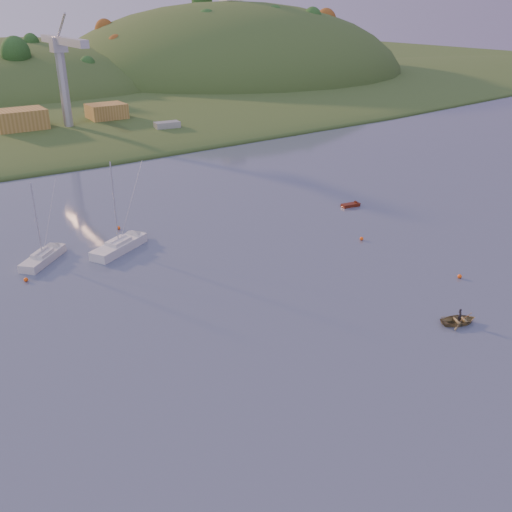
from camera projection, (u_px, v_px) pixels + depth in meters
shore_slope at (15, 111)px, 168.71m from camera, size 640.00×150.00×7.00m
hill_center at (14, 91)px, 207.75m from camera, size 140.00×120.00×36.00m
hill_right at (232, 79)px, 240.31m from camera, size 150.00×130.00×60.00m
hillside_trees at (0, 102)px, 183.77m from camera, size 280.00×50.00×32.00m
wharf at (80, 130)px, 138.42m from camera, size 42.00×16.00×2.40m
shed_west at (21, 120)px, 130.99m from camera, size 11.00×8.00×4.80m
shed_east at (107, 112)px, 142.74m from camera, size 9.00×7.00×4.00m
dock_crane at (63, 63)px, 127.63m from camera, size 3.20×28.00×20.30m
sailboat_near at (43, 257)px, 70.85m from camera, size 6.89×6.68×10.24m
sailboat_far at (119, 245)px, 73.94m from camera, size 8.72×6.33×11.85m
canoe at (459, 320)px, 57.34m from camera, size 4.42×3.79×0.77m
paddler at (460, 317)px, 57.21m from camera, size 0.50×0.60×1.42m
red_tender at (354, 204)px, 90.46m from camera, size 3.60×1.76×1.17m
work_vessel at (168, 131)px, 136.47m from camera, size 14.26×6.56×3.54m
buoy_0 at (460, 276)px, 66.79m from camera, size 0.50×0.50×0.50m
buoy_1 at (362, 239)px, 77.42m from camera, size 0.50×0.50×0.50m
buoy_2 at (26, 280)px, 66.01m from camera, size 0.50×0.50×0.50m
buoy_3 at (118, 228)px, 81.12m from camera, size 0.50×0.50×0.50m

